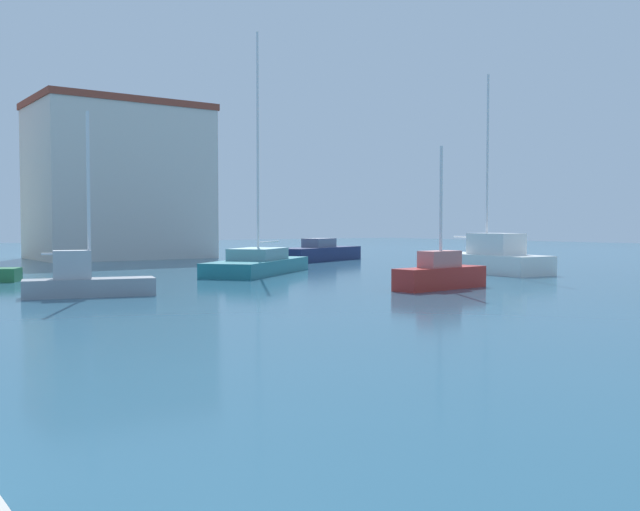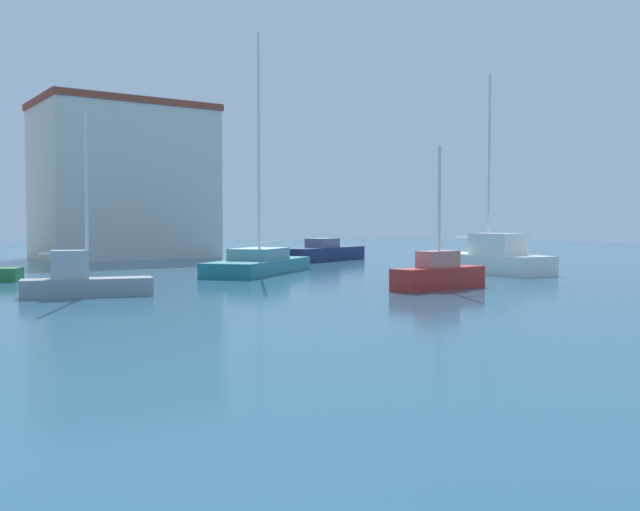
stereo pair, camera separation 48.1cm
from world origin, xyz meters
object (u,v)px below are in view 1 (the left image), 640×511
Objects in this scene: motorboat_navy_inner_mooring at (319,253)px; sailboat_grey_mid_harbor at (86,281)px; sailboat_red_center_channel at (440,274)px; sailboat_white_near_pier at (488,259)px; sailboat_teal_far_left at (258,263)px.

motorboat_navy_inner_mooring is 26.79m from sailboat_grey_mid_harbor.
sailboat_red_center_channel reaches higher than motorboat_navy_inner_mooring.
sailboat_grey_mid_harbor is (-21.56, -0.22, -0.19)m from sailboat_white_near_pier.
sailboat_white_near_pier is 1.60× the size of sailboat_grey_mid_harbor.
sailboat_red_center_channel is at bearing -83.51° from sailboat_teal_far_left.
motorboat_navy_inner_mooring is 0.66× the size of sailboat_teal_far_left.
sailboat_teal_far_left reaches higher than sailboat_grey_mid_harbor.
motorboat_navy_inner_mooring is at bearing 89.99° from sailboat_white_near_pier.
sailboat_grey_mid_harbor is 13.00m from sailboat_teal_far_left.
sailboat_red_center_channel is 22.98m from motorboat_navy_inner_mooring.
motorboat_navy_inner_mooring is at bearing 36.38° from sailboat_grey_mid_harbor.
sailboat_red_center_channel is at bearing -22.71° from sailboat_grey_mid_harbor.
motorboat_navy_inner_mooring is (9.08, 21.11, -0.04)m from sailboat_red_center_channel.
motorboat_navy_inner_mooring is at bearing 66.72° from sailboat_red_center_channel.
sailboat_red_center_channel is at bearing -113.28° from motorboat_navy_inner_mooring.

